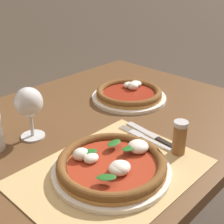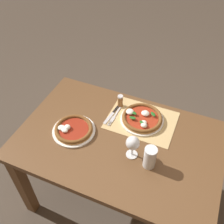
% 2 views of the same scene
% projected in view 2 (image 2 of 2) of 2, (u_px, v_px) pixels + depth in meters
% --- Properties ---
extents(ground_plane, '(24.00, 24.00, 0.00)m').
position_uv_depth(ground_plane, '(117.00, 195.00, 2.17)').
color(ground_plane, '#473D33').
extents(dining_table, '(1.27, 0.83, 0.74)m').
position_uv_depth(dining_table, '(119.00, 150.00, 1.72)').
color(dining_table, brown).
rests_on(dining_table, ground).
extents(paper_placemat, '(0.45, 0.34, 0.00)m').
position_uv_depth(paper_placemat, '(142.00, 120.00, 1.75)').
color(paper_placemat, tan).
rests_on(paper_placemat, dining_table).
extents(pizza_near, '(0.29, 0.29, 0.05)m').
position_uv_depth(pizza_near, '(142.00, 118.00, 1.74)').
color(pizza_near, white).
rests_on(pizza_near, paper_placemat).
extents(pizza_far, '(0.28, 0.28, 0.05)m').
position_uv_depth(pizza_far, '(73.00, 129.00, 1.67)').
color(pizza_far, white).
rests_on(pizza_far, dining_table).
extents(wine_glass, '(0.08, 0.08, 0.16)m').
position_uv_depth(wine_glass, '(133.00, 144.00, 1.48)').
color(wine_glass, silver).
rests_on(wine_glass, dining_table).
extents(pint_glass, '(0.07, 0.07, 0.15)m').
position_uv_depth(pint_glass, '(150.00, 158.00, 1.46)').
color(pint_glass, silver).
rests_on(pint_glass, dining_table).
extents(fork, '(0.02, 0.20, 0.00)m').
position_uv_depth(fork, '(115.00, 116.00, 1.78)').
color(fork, '#B7B7BC').
rests_on(fork, paper_placemat).
extents(knife, '(0.04, 0.22, 0.01)m').
position_uv_depth(knife, '(112.00, 114.00, 1.79)').
color(knife, black).
rests_on(knife, paper_placemat).
extents(pepper_shaker, '(0.04, 0.04, 0.10)m').
position_uv_depth(pepper_shaker, '(120.00, 101.00, 1.82)').
color(pepper_shaker, brown).
rests_on(pepper_shaker, dining_table).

